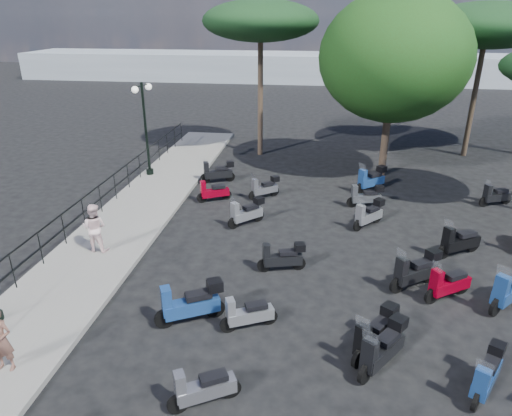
# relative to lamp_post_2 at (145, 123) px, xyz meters

# --- Properties ---
(ground) EXTENTS (120.00, 120.00, 0.00)m
(ground) POSITION_rel_lamp_post_2_xyz_m (7.53, -9.49, -2.64)
(ground) COLOR black
(ground) RESTS_ON ground
(sidewalk) EXTENTS (3.00, 30.00, 0.15)m
(sidewalk) POSITION_rel_lamp_post_2_xyz_m (1.03, -6.49, -2.57)
(sidewalk) COLOR slate
(sidewalk) RESTS_ON ground
(railing) EXTENTS (0.04, 26.04, 1.10)m
(railing) POSITION_rel_lamp_post_2_xyz_m (-0.27, -6.69, -1.75)
(railing) COLOR black
(railing) RESTS_ON sidewalk
(lamp_post_2) EXTENTS (0.58, 1.25, 4.37)m
(lamp_post_2) POSITION_rel_lamp_post_2_xyz_m (0.00, 0.00, 0.00)
(lamp_post_2) COLOR black
(lamp_post_2) RESTS_ON sidewalk
(woman) EXTENTS (0.57, 0.39, 1.53)m
(woman) POSITION_rel_lamp_post_2_xyz_m (1.51, -13.09, -1.73)
(woman) COLOR brown
(woman) RESTS_ON sidewalk
(pedestrian_far) EXTENTS (0.81, 0.64, 1.64)m
(pedestrian_far) POSITION_rel_lamp_post_2_xyz_m (1.00, -7.66, -1.67)
(pedestrian_far) COLOR silver
(pedestrian_far) RESTS_ON sidewalk
(scooter_2) EXTENTS (1.40, 0.89, 1.24)m
(scooter_2) POSITION_rel_lamp_post_2_xyz_m (6.03, -13.36, -2.21)
(scooter_2) COLOR black
(scooter_2) RESTS_ON ground
(scooter_3) EXTENTS (1.41, 0.80, 1.21)m
(scooter_3) POSITION_rel_lamp_post_2_xyz_m (6.53, -10.79, -2.22)
(scooter_3) COLOR black
(scooter_3) RESTS_ON ground
(scooter_4) EXTENTS (1.39, 0.82, 1.20)m
(scooter_4) POSITION_rel_lamp_post_2_xyz_m (3.76, -2.61, -2.23)
(scooter_4) COLOR black
(scooter_4) RESTS_ON ground
(scooter_5) EXTENTS (1.58, 0.84, 1.32)m
(scooter_5) POSITION_rel_lamp_post_2_xyz_m (3.45, -0.29, -2.15)
(scooter_5) COLOR black
(scooter_5) RESTS_ON ground
(scooter_8) EXTENTS (1.69, 1.07, 1.47)m
(scooter_8) POSITION_rel_lamp_post_2_xyz_m (5.05, -10.74, -2.09)
(scooter_8) COLOR black
(scooter_8) RESTS_ON ground
(scooter_9) EXTENTS (1.50, 0.63, 1.21)m
(scooter_9) POSITION_rel_lamp_post_2_xyz_m (7.15, -7.86, -2.19)
(scooter_9) COLOR black
(scooter_9) RESTS_ON ground
(scooter_10) EXTENTS (1.26, 1.25, 1.29)m
(scooter_10) POSITION_rel_lamp_post_2_xyz_m (5.53, -4.70, -2.16)
(scooter_10) COLOR black
(scooter_10) RESTS_ON ground
(scooter_11) EXTENTS (1.26, 1.04, 1.19)m
(scooter_11) POSITION_rel_lamp_post_2_xyz_m (5.86, -1.92, -2.20)
(scooter_11) COLOR black
(scooter_11) RESTS_ON ground
(scooter_14) EXTENTS (1.18, 1.47, 1.38)m
(scooter_14) POSITION_rel_lamp_post_2_xyz_m (9.72, -11.75, -2.13)
(scooter_14) COLOR black
(scooter_14) RESTS_ON ground
(scooter_15) EXTENTS (1.53, 1.17, 1.41)m
(scooter_15) POSITION_rel_lamp_post_2_xyz_m (11.04, -8.24, -2.11)
(scooter_15) COLOR black
(scooter_15) RESTS_ON ground
(scooter_16) EXTENTS (1.19, 1.27, 1.27)m
(scooter_16) POSITION_rel_lamp_post_2_xyz_m (10.06, -4.23, -2.17)
(scooter_16) COLOR black
(scooter_16) RESTS_ON ground
(scooter_17) EXTENTS (1.41, 1.30, 1.39)m
(scooter_17) POSITION_rel_lamp_post_2_xyz_m (10.47, -0.41, -2.12)
(scooter_17) COLOR black
(scooter_17) RESTS_ON ground
(scooter_20) EXTENTS (1.16, 1.48, 1.37)m
(scooter_20) POSITION_rel_lamp_post_2_xyz_m (9.60, -11.28, -2.13)
(scooter_20) COLOR black
(scooter_20) RESTS_ON ground
(scooter_21) EXTENTS (1.43, 1.00, 1.30)m
(scooter_21) POSITION_rel_lamp_post_2_xyz_m (11.83, -8.71, -2.19)
(scooter_21) COLOR black
(scooter_21) RESTS_ON ground
(scooter_22) EXTENTS (1.56, 1.03, 1.39)m
(scooter_22) POSITION_rel_lamp_post_2_xyz_m (12.79, -6.07, -2.16)
(scooter_22) COLOR black
(scooter_22) RESTS_ON ground
(scooter_23) EXTENTS (1.50, 0.59, 1.21)m
(scooter_23) POSITION_rel_lamp_post_2_xyz_m (10.10, -2.32, -2.19)
(scooter_23) COLOR black
(scooter_23) RESTS_ON ground
(scooter_25) EXTENTS (0.96, 1.39, 1.24)m
(scooter_25) POSITION_rel_lamp_post_2_xyz_m (11.79, -12.21, -2.18)
(scooter_25) COLOR black
(scooter_25) RESTS_ON ground
(scooter_27) EXTENTS (1.37, 1.43, 1.48)m
(scooter_27) POSITION_rel_lamp_post_2_xyz_m (13.36, -8.89, -2.13)
(scooter_27) COLOR black
(scooter_27) RESTS_ON ground
(scooter_29) EXTENTS (1.44, 0.77, 1.21)m
(scooter_29) POSITION_rel_lamp_post_2_xyz_m (15.42, -1.43, -2.22)
(scooter_29) COLOR black
(scooter_29) RESTS_ON ground
(broadleaf_tree) EXTENTS (6.74, 6.74, 8.42)m
(broadleaf_tree) POSITION_rel_lamp_post_2_xyz_m (11.20, 1.88, 2.90)
(broadleaf_tree) COLOR #38281E
(broadleaf_tree) RESTS_ON ground
(pine_0) EXTENTS (6.55, 6.55, 7.95)m
(pine_0) POSITION_rel_lamp_post_2_xyz_m (16.16, 5.99, 4.14)
(pine_0) COLOR #38281E
(pine_0) RESTS_ON ground
(pine_2) EXTENTS (5.93, 5.93, 8.05)m
(pine_2) POSITION_rel_lamp_post_2_xyz_m (4.80, 4.59, 4.34)
(pine_2) COLOR #38281E
(pine_2) RESTS_ON ground
(distant_hills) EXTENTS (70.00, 8.00, 3.00)m
(distant_hills) POSITION_rel_lamp_post_2_xyz_m (7.53, 35.51, -1.14)
(distant_hills) COLOR gray
(distant_hills) RESTS_ON ground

